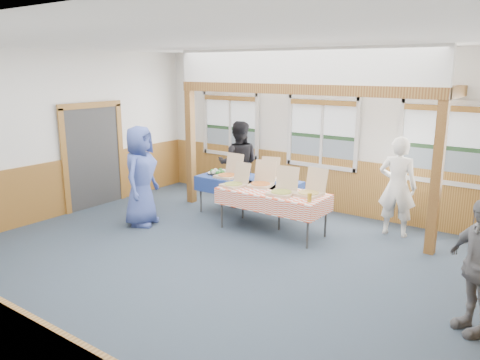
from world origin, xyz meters
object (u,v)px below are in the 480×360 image
man_blue (141,176)px  person_grey (478,267)px  table_left (248,181)px  table_right (273,194)px  woman_white (397,187)px  woman_black (239,164)px

man_blue → person_grey: size_ratio=1.20×
table_left → table_right: same height
table_left → person_grey: (4.39, -1.95, 0.06)m
woman_white → table_left: bearing=5.4°
woman_white → woman_black: size_ratio=0.97×
table_left → man_blue: 2.06m
table_left → woman_white: size_ratio=1.19×
person_grey → table_left: bearing=-161.2°
table_left → woman_black: size_ratio=1.16×
woman_black → table_left: bearing=108.2°
woman_black → woman_white: bearing=150.4°
woman_black → man_blue: 2.19m
table_left → person_grey: bearing=-27.9°
woman_white → person_grey: 3.09m
man_blue → table_right: bearing=-85.9°
table_right → person_grey: 3.80m
table_right → woman_black: woman_black is taller
table_left → person_grey: size_ratio=1.35×
woman_black → man_blue: size_ratio=0.97×
woman_black → person_grey: (4.98, -2.46, -0.13)m
woman_white → man_blue: (-4.01, -2.18, 0.05)m
table_right → man_blue: size_ratio=1.08×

